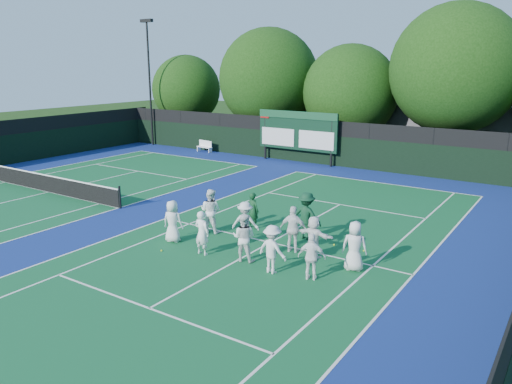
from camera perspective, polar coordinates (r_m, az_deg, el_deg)
The scene contains 31 objects.
ground at distance 18.47m, azimuth -0.01°, elevation -6.71°, with size 120.00×120.00×0.00m, color #17330E.
court_apron at distance 22.84m, azimuth -11.22°, elevation -2.80°, with size 34.00×32.00×0.01m, color navy.
near_court at distance 19.26m, azimuth 1.65°, elevation -5.79°, with size 11.05×23.85×0.01m.
left_court at distance 28.89m, azimuth -22.58°, elevation -0.00°, with size 11.05×23.85×0.01m.
back_fence at distance 34.50m, azimuth 6.50°, elevation 5.51°, with size 34.00×0.08×3.00m.
scoreboard at distance 34.49m, azimuth 4.72°, elevation 6.95°, with size 6.00×0.21×3.55m.
clubhouse at distance 40.31m, azimuth 16.95°, elevation 7.19°, with size 18.00×6.00×4.00m, color #57575C.
light_pole_left at distance 42.85m, azimuth -12.14°, elevation 13.66°, with size 1.20×0.30×10.12m.
tennis_net at distance 28.78m, azimuth -22.67°, elevation 0.93°, with size 11.30×0.10×1.10m.
bench at distance 39.05m, azimuth -5.86°, elevation 5.27°, with size 1.46×0.61×0.90m.
tree_a at distance 45.20m, azimuth -7.74°, elevation 11.33°, with size 5.97×5.97×7.44m.
tree_b at distance 40.03m, azimuth 1.69°, elevation 12.53°, with size 7.80×7.80×9.43m.
tree_c at distance 36.87m, azimuth 10.98°, elevation 10.87°, with size 6.73×6.73×8.07m.
tree_d at distance 34.69m, azimuth 22.08°, elevation 12.54°, with size 8.18×8.18×10.43m.
tennis_ball_0 at distance 18.70m, azimuth -10.74°, elevation -6.60°, with size 0.07×0.07×0.07m, color #C5E51B.
tennis_ball_1 at distance 18.79m, azimuth 12.23°, elevation -6.57°, with size 0.07×0.07×0.07m, color #C5E51B.
tennis_ball_3 at distance 23.61m, azimuth -5.69°, elevation -1.94°, with size 0.07×0.07×0.07m, color #C5E51B.
tennis_ball_4 at distance 21.54m, azimuth 6.70°, elevation -3.59°, with size 0.07×0.07×0.07m, color #C5E51B.
tennis_ball_5 at distance 19.18m, azimuth 8.91°, elevation -5.98°, with size 0.07×0.07×0.07m, color #C5E51B.
player_front_0 at distance 19.37m, azimuth -9.50°, elevation -3.33°, with size 0.80×0.52×1.64m, color white.
player_front_1 at distance 17.96m, azimuth -6.20°, elevation -4.66°, with size 0.60×0.39×1.63m, color white.
player_front_2 at distance 17.28m, azimuth -1.39°, elevation -5.22°, with size 0.83×0.65×1.71m, color white.
player_front_3 at distance 16.33m, azimuth 1.88°, elevation -6.57°, with size 1.05×0.61×1.63m, color silver.
player_front_4 at distance 15.94m, azimuth 6.40°, elevation -7.38°, with size 0.90×0.38×1.54m, color white.
player_back_0 at distance 20.24m, azimuth -5.21°, elevation -2.16°, with size 0.88×0.69×1.81m, color white.
player_back_1 at distance 18.99m, azimuth -1.24°, elevation -3.52°, with size 1.05×0.60×1.63m, color silver.
player_back_2 at distance 18.11m, azimuth 4.29°, elevation -4.27°, with size 1.02×0.42×1.73m, color white.
player_back_3 at distance 17.75m, azimuth 6.61°, elevation -5.10°, with size 1.41×0.45×1.52m, color white.
player_back_4 at distance 16.82m, azimuth 11.20°, elevation -6.09°, with size 0.83×0.54×1.70m, color silver.
coach_left at distance 20.66m, azimuth -0.34°, elevation -2.13°, with size 0.56×0.37×1.55m, color #103C1E.
coach_right at distance 19.48m, azimuth 5.77°, elevation -2.74°, with size 1.21×0.70×1.88m, color #0F3720.
Camera 1 is at (9.56, -14.33, 6.68)m, focal length 35.00 mm.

